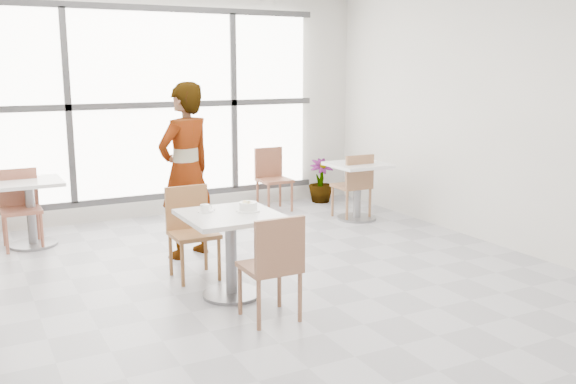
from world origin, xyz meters
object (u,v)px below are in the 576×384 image
bg_chair_left_far (20,203)px  bg_chair_right_near (355,182)px  plant_right (321,181)px  person (186,171)px  bg_table_right (357,183)px  chair_far (191,225)px  chair_near (274,261)px  bg_table_left (30,204)px  coffee_cup (205,209)px  bg_chair_right_far (272,174)px  oatmeal_bowl (248,206)px  main_table (231,239)px

bg_chair_left_far → bg_chair_right_near: 4.09m
bg_chair_left_far → plant_right: size_ratio=1.35×
bg_chair_right_near → plant_right: bg_chair_right_near is taller
person → bg_table_right: bearing=168.8°
chair_far → person: 0.79m
chair_near → bg_table_left: (-1.46, 3.20, -0.01)m
chair_far → coffee_cup: size_ratio=5.47×
bg_chair_right_far → coffee_cup: bearing=-126.1°
oatmeal_bowl → bg_table_left: 2.96m
chair_near → person: 2.07m
chair_far → oatmeal_bowl: 0.80m
bg_chair_right_far → main_table: bearing=-122.3°
oatmeal_bowl → bg_chair_left_far: bearing=123.0°
oatmeal_bowl → plant_right: oatmeal_bowl is taller
chair_far → oatmeal_bowl: size_ratio=4.14×
chair_near → bg_chair_right_near: bearing=-133.9°
main_table → person: size_ratio=0.43×
oatmeal_bowl → bg_chair_left_far: (-1.65, 2.55, -0.29)m
coffee_cup → bg_chair_right_far: 3.42m
person → plant_right: (2.64, 1.67, -0.60)m
chair_near → chair_far: bearing=-81.6°
bg_chair_left_far → person: bearing=-38.5°
chair_near → person: size_ratio=0.47×
bg_chair_right_near → plant_right: (0.14, 1.12, -0.18)m
bg_chair_left_far → bg_chair_right_far: (3.32, 0.36, 0.00)m
chair_far → coffee_cup: bearing=-94.8°
oatmeal_bowl → coffee_cup: (-0.34, 0.15, -0.01)m
oatmeal_bowl → bg_table_right: 3.05m
bg_chair_right_far → bg_table_left: bearing=-172.9°
bg_table_left → bg_chair_right_near: size_ratio=0.86×
bg_table_right → bg_chair_left_far: (-4.06, 0.70, 0.01)m
chair_near → oatmeal_bowl: size_ratio=4.14×
main_table → person: (0.05, 1.33, 0.40)m
plant_right → chair_far: bearing=-140.7°
chair_near → coffee_cup: chair_near is taller
main_table → plant_right: 4.04m
chair_far → plant_right: bearing=39.3°
chair_near → plant_right: size_ratio=1.35×
bg_chair_left_far → plant_right: 4.21m
coffee_cup → person: bearing=79.2°
bg_chair_right_far → bg_chair_right_near: bearing=-55.3°
chair_near → plant_right: (2.62, 3.69, -0.18)m
oatmeal_bowl → bg_chair_left_far: 3.05m
main_table → chair_near: (0.08, -0.69, -0.02)m
main_table → plant_right: bearing=48.1°
bg_table_right → bg_chair_right_near: (-0.02, 0.03, 0.01)m
oatmeal_bowl → coffee_cup: 0.37m
main_table → oatmeal_bowl: (0.17, 0.01, 0.27)m
bg_chair_left_far → bg_chair_right_far: bearing=6.1°
person → bg_chair_right_far: person is taller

